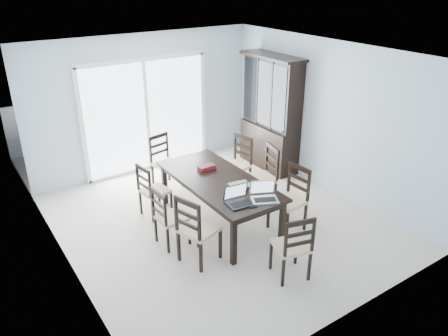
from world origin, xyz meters
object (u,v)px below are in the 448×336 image
Objects in this scene: chair_left_mid at (166,212)px; chair_right_near at (293,191)px; game_box at (207,167)px; chair_left_near at (194,224)px; chair_end_near at (295,241)px; laptop_silver at (265,197)px; chair_left_far at (150,186)px; chair_end_far at (163,155)px; hot_tub at (113,134)px; dining_table at (218,184)px; cell_phone at (253,207)px; china_hutch at (271,114)px; chair_right_far at (239,158)px; laptop_dark at (241,201)px; chair_right_mid at (265,170)px.

chair_left_mid is 1.90m from chair_right_near.
chair_left_near is at bearing -128.80° from game_box.
chair_end_near is 2.50× the size of laptop_silver.
chair_left_far is 2.41× the size of laptop_silver.
hot_tub is (-0.25, 1.80, -0.10)m from chair_end_far.
dining_table is 0.97m from cell_phone.
china_hutch is 1.16× the size of hot_tub.
chair_end_near reaches higher than cell_phone.
chair_right_near is at bearing 40.64° from chair_left_far.
chair_right_near is 1.03× the size of chair_right_far.
laptop_silver is (0.28, -2.53, 0.22)m from chair_end_far.
chair_right_far is 10.59× the size of cell_phone.
chair_right_near is at bearing 11.38° from laptop_dark.
china_hutch is 1.91× the size of chair_right_near.
dining_table is 1.08m from chair_left_near.
chair_left_near is 4.14m from hot_tub.
laptop_dark is at bearing 45.29° from chair_left_mid.
chair_end_near is at bearing -124.30° from china_hutch.
chair_right_mid reaches higher than cell_phone.
cell_phone is (0.76, -0.27, 0.14)m from chair_left_near.
laptop_silver is at bearing 99.89° from chair_right_near.
chair_left_far is 0.93m from game_box.
chair_left_near is at bearing -140.52° from dining_table.
chair_end_near is at bearing 165.43° from chair_right_mid.
chair_left_far is 2.56m from chair_end_near.
chair_left_far is 1.11m from chair_end_far.
cell_phone is (0.04, -2.59, 0.17)m from chair_end_far.
chair_left_far is at bearing -98.96° from hot_tub.
chair_left_far reaches higher than hot_tub.
chair_left_mid is at bearing 66.48° from chair_right_near.
chair_end_near is (-0.82, -0.95, -0.04)m from chair_right_near.
chair_left_mid is at bearing -155.46° from china_hutch.
cell_phone is at bearing -86.21° from hot_tub.
chair_right_near is 4.33m from hot_tub.
chair_end_far is 2.60m from cell_phone.
chair_right_mid reaches higher than chair_right_near.
game_box is at bearing 84.06° from chair_right_mid.
game_box is (-0.92, 0.33, 0.15)m from chair_right_mid.
chair_left_mid is 3.83× the size of game_box.
chair_left_mid reaches higher than laptop_silver.
chair_end_far is 1.26m from game_box.
chair_right_far reaches higher than chair_end_far.
laptop_dark is at bearing 132.52° from chair_right_far.
laptop_dark is (-1.13, -0.88, 0.18)m from chair_right_mid.
laptop_dark is (-2.20, -2.06, -0.26)m from china_hutch.
chair_right_mid is 1.97m from chair_end_near.
chair_right_near is at bearing -54.00° from game_box.
chair_left_near is 0.62× the size of hot_tub.
china_hutch is 1.98× the size of chair_end_far.
chair_left_near is at bearing 60.37° from chair_end_far.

